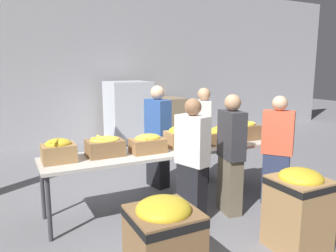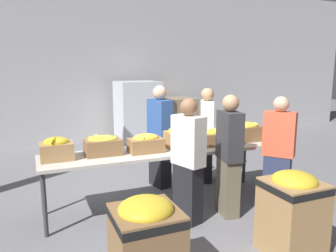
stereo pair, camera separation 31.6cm
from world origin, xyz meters
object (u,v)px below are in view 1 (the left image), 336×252
object	(u,v)px
volunteer_4	(192,162)
pallet_stack_1	(128,115)
volunteer_1	(277,151)
banana_box_5	(242,130)
sorting_table	(165,153)
donation_bin_0	(164,244)
pallet_stack_2	(131,122)
volunteer_3	(231,155)
volunteer_0	(203,135)
banana_box_3	(180,136)
banana_box_1	(105,146)
banana_box_0	(59,150)
banana_box_4	(216,136)
donation_bin_1	(298,207)
pallet_stack_0	(166,120)
volunteer_2	(158,137)
banana_box_2	(148,143)

from	to	relation	value
volunteer_4	pallet_stack_1	world-z (taller)	pallet_stack_1
volunteer_1	pallet_stack_1	world-z (taller)	pallet_stack_1
banana_box_5	sorting_table	bearing A→B (deg)	-178.95
donation_bin_0	pallet_stack_2	size ratio (longest dim) A/B	0.73
volunteer_1	volunteer_3	distance (m)	0.75
banana_box_5	volunteer_0	distance (m)	0.71
banana_box_5	pallet_stack_1	xyz separation A→B (m)	(-0.63, 3.40, -0.17)
donation_bin_0	banana_box_3	bearing A→B (deg)	57.22
volunteer_1	pallet_stack_1	distance (m)	4.13
volunteer_0	volunteer_4	world-z (taller)	volunteer_0
volunteer_4	donation_bin_0	distance (m)	1.42
banana_box_3	banana_box_1	bearing A→B (deg)	178.73
banana_box_0	donation_bin_0	bearing A→B (deg)	-71.43
banana_box_4	volunteer_0	bearing A→B (deg)	71.87
banana_box_1	volunteer_0	distance (m)	1.93
donation_bin_0	donation_bin_1	distance (m)	1.56
donation_bin_1	volunteer_0	bearing A→B (deg)	82.88
pallet_stack_2	pallet_stack_0	bearing A→B (deg)	3.07
banana_box_1	sorting_table	bearing A→B (deg)	-4.65
volunteer_1	pallet_stack_1	xyz separation A→B (m)	(-0.69, 4.07, 0.02)
volunteer_0	volunteer_3	bearing A→B (deg)	11.66
sorting_table	pallet_stack_0	xyz separation A→B (m)	(1.84, 3.66, -0.20)
banana_box_1	donation_bin_1	size ratio (longest dim) A/B	0.51
volunteer_4	volunteer_3	bearing A→B (deg)	-109.47
volunteer_1	donation_bin_0	bearing A→B (deg)	74.93
banana_box_5	volunteer_2	bearing A→B (deg)	148.43
volunteer_0	donation_bin_0	bearing A→B (deg)	-10.60
donation_bin_1	pallet_stack_2	bearing A→B (deg)	88.71
sorting_table	pallet_stack_1	xyz separation A→B (m)	(0.72, 3.42, 0.03)
banana_box_3	pallet_stack_1	xyz separation A→B (m)	(0.46, 3.38, -0.17)
banana_box_4	donation_bin_0	size ratio (longest dim) A/B	0.54
volunteer_2	pallet_stack_2	distance (m)	2.97
volunteer_2	pallet_stack_0	distance (m)	3.37
banana_box_1	banana_box_5	xyz separation A→B (m)	(2.15, -0.04, 0.02)
banana_box_0	banana_box_2	size ratio (longest dim) A/B	0.86
volunteer_4	donation_bin_0	xyz separation A→B (m)	(-0.90, -1.05, -0.31)
sorting_table	banana_box_5	bearing A→B (deg)	1.05
banana_box_2	banana_box_3	xyz separation A→B (m)	(0.53, 0.08, 0.03)
banana_box_3	pallet_stack_2	size ratio (longest dim) A/B	0.33
volunteer_0	volunteer_1	xyz separation A→B (m)	(0.37, -1.29, -0.02)
volunteer_2	donation_bin_1	xyz separation A→B (m)	(0.52, -2.34, -0.34)
donation_bin_0	pallet_stack_2	distance (m)	5.50
pallet_stack_1	volunteer_3	bearing A→B (deg)	-90.88
volunteer_2	pallet_stack_1	size ratio (longest dim) A/B	1.03
banana_box_2	pallet_stack_2	distance (m)	3.83
banana_box_1	pallet_stack_1	size ratio (longest dim) A/B	0.29
banana_box_1	banana_box_3	size ratio (longest dim) A/B	1.16
banana_box_0	pallet_stack_2	distance (m)	4.23
banana_box_2	banana_box_3	bearing A→B (deg)	8.40
volunteer_4	pallet_stack_2	bearing A→B (deg)	-28.01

